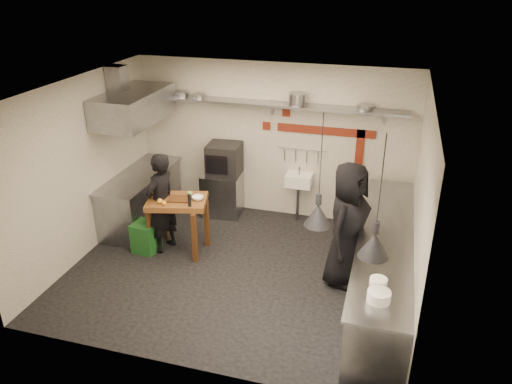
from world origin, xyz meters
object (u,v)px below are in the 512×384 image
(prep_table, at_px, (179,225))
(chef_right, at_px, (347,225))
(oven_stand, at_px, (223,193))
(combi_oven, at_px, (224,159))
(chef_left, at_px, (161,203))
(green_bin, at_px, (146,237))

(prep_table, xyz_separation_m, chef_right, (2.68, -0.15, 0.47))
(oven_stand, height_order, combi_oven, combi_oven)
(combi_oven, distance_m, chef_left, 1.59)
(combi_oven, xyz_separation_m, chef_left, (-0.56, -1.47, -0.26))
(green_bin, xyz_separation_m, prep_table, (0.52, 0.17, 0.21))
(combi_oven, bearing_deg, chef_right, -37.14)
(green_bin, distance_m, prep_table, 0.58)
(oven_stand, xyz_separation_m, prep_table, (-0.23, -1.47, 0.06))
(chef_left, xyz_separation_m, chef_right, (2.95, -0.12, 0.10))
(oven_stand, bearing_deg, prep_table, -102.33)
(combi_oven, relative_size, prep_table, 0.63)
(oven_stand, bearing_deg, green_bin, -117.89)
(oven_stand, bearing_deg, combi_oven, -30.66)
(chef_left, height_order, chef_right, chef_right)
(oven_stand, relative_size, combi_oven, 1.38)
(prep_table, relative_size, chef_left, 0.55)
(oven_stand, distance_m, chef_left, 1.64)
(oven_stand, height_order, prep_table, prep_table)
(combi_oven, bearing_deg, green_bin, -120.22)
(oven_stand, xyz_separation_m, green_bin, (-0.75, -1.65, -0.15))
(chef_left, bearing_deg, chef_right, 103.49)
(oven_stand, distance_m, combi_oven, 0.69)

